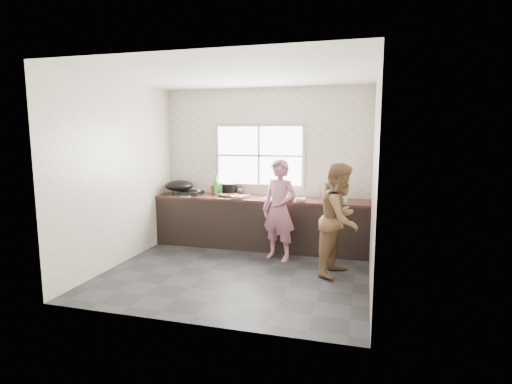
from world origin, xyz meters
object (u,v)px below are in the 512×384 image
(woman, at_px, (279,213))
(bottle_brown_short, at_px, (240,190))
(pot_lid_left, at_px, (186,196))
(wok, at_px, (179,186))
(bowl_crabs, at_px, (288,199))
(dish_rack, at_px, (333,192))
(cutting_board, at_px, (229,195))
(burner, at_px, (191,193))
(pot_lid_right, at_px, (198,192))
(person_side, at_px, (340,219))
(glass_jar, at_px, (199,192))
(bowl_mince, at_px, (238,197))
(bowl_held, at_px, (301,199))
(plate_food, at_px, (218,193))
(bottle_brown_tall, at_px, (214,189))
(black_pot, at_px, (230,189))
(bottle_green, at_px, (217,185))

(woman, distance_m, bottle_brown_short, 1.20)
(pot_lid_left, bearing_deg, wok, 143.07)
(bowl_crabs, bearing_deg, dish_rack, 10.59)
(cutting_board, xyz_separation_m, burner, (-0.72, 0.01, 0.01))
(pot_lid_left, relative_size, pot_lid_right, 0.86)
(person_side, xyz_separation_m, cutting_board, (-1.95, 0.99, 0.11))
(woman, height_order, cutting_board, woman)
(pot_lid_left, bearing_deg, burner, 87.58)
(glass_jar, xyz_separation_m, pot_lid_left, (-0.15, -0.21, -0.04))
(glass_jar, bearing_deg, bowl_mince, -17.42)
(bottle_brown_short, distance_m, glass_jar, 0.73)
(bowl_held, relative_size, plate_food, 0.88)
(person_side, height_order, pot_lid_left, person_side)
(woman, height_order, bottle_brown_tall, woman)
(bowl_mince, distance_m, glass_jar, 0.85)
(cutting_board, height_order, pot_lid_right, cutting_board)
(cutting_board, distance_m, bowl_held, 1.29)
(woman, height_order, person_side, person_side)
(wok, bearing_deg, black_pot, 15.96)
(woman, distance_m, dish_rack, 0.94)
(bottle_brown_tall, xyz_separation_m, glass_jar, (-0.26, -0.10, -0.05))
(person_side, relative_size, bowl_held, 7.24)
(dish_rack, bearing_deg, black_pot, 159.48)
(person_side, relative_size, bottle_brown_tall, 7.86)
(bowl_mince, relative_size, bottle_green, 0.61)
(bottle_brown_tall, bearing_deg, burner, -162.30)
(woman, bearing_deg, burner, -179.46)
(person_side, xyz_separation_m, burner, (-2.67, 1.00, 0.12))
(person_side, relative_size, glass_jar, 17.35)
(woman, bearing_deg, bowl_crabs, 98.76)
(cutting_board, bearing_deg, bowl_held, -8.57)
(cutting_board, height_order, pot_lid_left, cutting_board)
(bottle_brown_tall, relative_size, pot_lid_right, 0.74)
(bottle_brown_short, bearing_deg, person_side, -33.42)
(glass_jar, distance_m, burner, 0.14)
(bowl_mince, relative_size, black_pot, 0.75)
(woman, xyz_separation_m, bottle_brown_tall, (-1.34, 0.70, 0.24))
(bowl_mince, xyz_separation_m, bottle_brown_short, (-0.10, 0.43, 0.05))
(bottle_brown_short, xyz_separation_m, wok, (-1.05, -0.25, 0.08))
(dish_rack, height_order, pot_lid_left, dish_rack)
(person_side, relative_size, bowl_mince, 7.61)
(black_pot, height_order, plate_food, black_pot)
(bowl_mince, height_order, pot_lid_left, bowl_mince)
(glass_jar, height_order, dish_rack, dish_rack)
(bowl_mince, relative_size, wok, 0.40)
(bottle_brown_tall, xyz_separation_m, pot_lid_right, (-0.35, 0.08, -0.09))
(plate_food, xyz_separation_m, bottle_green, (-0.01, -0.07, 0.16))
(wok, height_order, pot_lid_right, wok)
(wok, distance_m, pot_lid_right, 0.38)
(bowl_mince, xyz_separation_m, glass_jar, (-0.81, 0.26, 0.02))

